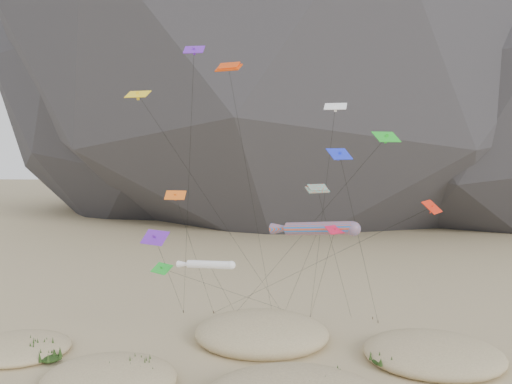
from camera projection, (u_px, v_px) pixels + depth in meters
The scene contains 6 objects.
kite_stakes at pixel (277, 317), 57.72m from camera, with size 22.69×5.13×0.30m.
rainbow_tube_kite at pixel (316, 229), 40.88m from camera, with size 7.44×19.33×13.99m.
white_tube_kite at pixel (207, 265), 44.08m from camera, with size 5.64×14.27×9.97m.
orange_parafoil at pixel (229, 71), 48.20m from camera, with size 5.29×9.16×27.93m.
multi_parafoil at pixel (318, 190), 47.15m from camera, with size 5.63×10.86×16.25m.
delta_kites at pixel (265, 180), 43.15m from camera, with size 27.38×20.07×28.56m.
Camera 1 is at (3.48, -32.82, 19.84)m, focal length 35.00 mm.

